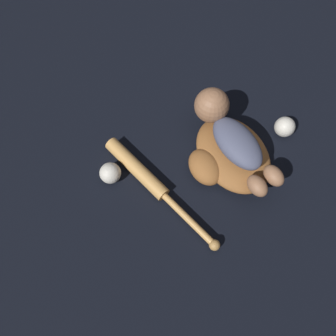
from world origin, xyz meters
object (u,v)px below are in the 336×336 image
object	(u,v)px
baseball_glove	(228,156)
baseball	(110,173)
baby_figure	(229,131)
baseball_bat	(147,179)
baseball_spare	(285,127)

from	to	relation	value
baseball_glove	baseball	bearing A→B (deg)	53.48
baby_figure	baseball	world-z (taller)	baby_figure
baseball_bat	baseball_glove	bearing A→B (deg)	-119.67
baby_figure	baseball_spare	bearing A→B (deg)	-117.58
baseball_glove	baseball_bat	size ratio (longest dim) A/B	0.71
baseball_glove	baby_figure	size ratio (longest dim) A/B	0.91
baseball_bat	baseball	xyz separation A→B (m)	(0.09, 0.07, 0.01)
baseball_bat	baseball	bearing A→B (deg)	37.40
baseball_glove	baseball_bat	xyz separation A→B (m)	(0.14, 0.24, -0.01)
baby_figure	baseball	distance (m)	0.40
baseball	baseball_bat	bearing A→B (deg)	-142.60
baseball_glove	baby_figure	world-z (taller)	baby_figure
baseball_bat	baseball_spare	bearing A→B (deg)	-113.58
baseball_spare	baseball_glove	bearing A→B (deg)	73.69
baseball_glove	baseball_spare	xyz separation A→B (m)	(-0.06, -0.22, -0.00)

